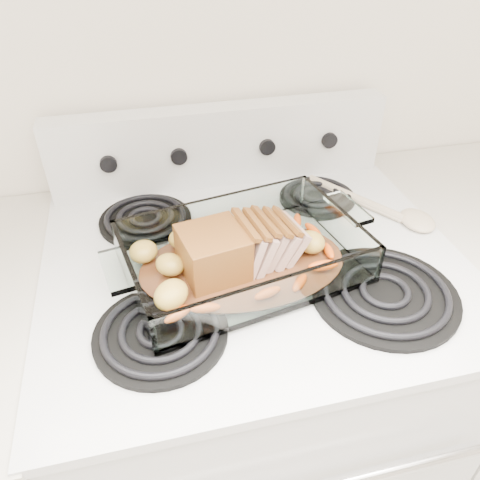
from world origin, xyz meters
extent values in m
cube|color=silver|center=(0.00, 1.66, 0.46)|extent=(0.76, 0.65, 0.92)
cube|color=silver|center=(0.00, 1.66, 0.93)|extent=(0.78, 0.67, 0.02)
cube|color=silver|center=(0.00, 1.95, 1.03)|extent=(0.76, 0.06, 0.18)
cylinder|color=black|center=(-0.19, 1.50, 0.94)|extent=(0.21, 0.21, 0.01)
cylinder|color=black|center=(0.19, 1.50, 0.94)|extent=(0.25, 0.25, 0.01)
cylinder|color=black|center=(-0.19, 1.81, 0.94)|extent=(0.19, 0.19, 0.01)
cylinder|color=black|center=(0.19, 1.81, 0.94)|extent=(0.17, 0.17, 0.01)
cylinder|color=black|center=(-0.25, 1.92, 1.03)|extent=(0.04, 0.02, 0.04)
cylinder|color=black|center=(-0.10, 1.92, 1.03)|extent=(0.04, 0.02, 0.04)
cylinder|color=black|center=(0.10, 1.92, 1.03)|extent=(0.04, 0.02, 0.04)
cylinder|color=black|center=(0.25, 1.92, 1.03)|extent=(0.04, 0.02, 0.04)
cube|color=white|center=(0.67, 1.66, 0.45)|extent=(0.55, 0.65, 0.90)
cube|color=silver|center=(-0.03, 1.61, 0.95)|extent=(0.40, 0.26, 0.01)
cube|color=silver|center=(-0.03, 1.49, 0.99)|extent=(0.40, 0.01, 0.07)
cube|color=silver|center=(-0.03, 1.74, 0.99)|extent=(0.40, 0.01, 0.07)
cube|color=silver|center=(-0.23, 1.61, 0.99)|extent=(0.01, 0.26, 0.07)
cube|color=silver|center=(0.17, 1.61, 0.99)|extent=(0.01, 0.26, 0.07)
cylinder|color=#4A2613|center=(-0.03, 1.61, 0.95)|extent=(0.23, 0.23, 0.00)
cube|color=brown|center=(-0.09, 1.61, 0.99)|extent=(0.11, 0.11, 0.09)
cube|color=tan|center=(-0.03, 1.61, 0.99)|extent=(0.04, 0.10, 0.08)
cube|color=tan|center=(0.00, 1.61, 0.99)|extent=(0.04, 0.10, 0.08)
cube|color=tan|center=(0.02, 1.61, 0.99)|extent=(0.05, 0.10, 0.07)
cube|color=tan|center=(0.04, 1.61, 0.99)|extent=(0.05, 0.09, 0.07)
cube|color=tan|center=(0.06, 1.61, 0.99)|extent=(0.05, 0.09, 0.06)
ellipsoid|color=#C84A15|center=(-0.15, 1.55, 0.96)|extent=(0.05, 0.02, 0.02)
ellipsoid|color=#C84A15|center=(0.07, 1.55, 0.96)|extent=(0.05, 0.02, 0.02)
ellipsoid|color=#C84A15|center=(0.10, 1.63, 0.96)|extent=(0.05, 0.02, 0.02)
ellipsoid|color=#C84A15|center=(-0.16, 1.65, 0.96)|extent=(0.05, 0.02, 0.02)
ellipsoid|color=#B4923C|center=(-0.16, 1.68, 0.97)|extent=(0.05, 0.05, 0.04)
ellipsoid|color=#B4923C|center=(-0.01, 1.69, 0.97)|extent=(0.05, 0.05, 0.04)
ellipsoid|color=#B4923C|center=(0.08, 1.60, 0.97)|extent=(0.05, 0.05, 0.04)
cylinder|color=beige|center=(0.27, 1.79, 0.95)|extent=(0.15, 0.21, 0.02)
ellipsoid|color=beige|center=(0.36, 1.67, 0.95)|extent=(0.07, 0.09, 0.02)
camera|label=1|loc=(-0.18, 0.99, 1.49)|focal=35.00mm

